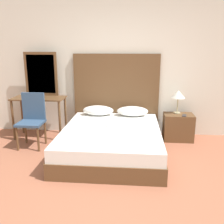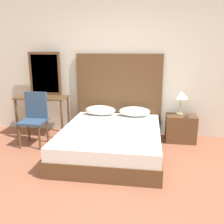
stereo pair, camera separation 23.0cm
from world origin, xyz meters
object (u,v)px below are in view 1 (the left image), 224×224
chair (32,117)px  nightstand (178,127)px  table_lamp (178,95)px  vanity_desk (39,105)px  phone_on_nightstand (184,115)px  bed (111,141)px  phone_on_bed (108,126)px

chair → nightstand: bearing=11.1°
table_lamp → vanity_desk: (-2.61, -0.15, -0.21)m
phone_on_nightstand → table_lamp: bearing=122.0°
bed → table_lamp: table_lamp is taller
vanity_desk → phone_on_nightstand: bearing=-0.5°
phone_on_bed → nightstand: (1.25, 0.65, -0.19)m
phone_on_bed → nightstand: size_ratio=0.31×
table_lamp → chair: bearing=-167.2°
phone_on_bed → nightstand: 1.42m
nightstand → table_lamp: (-0.03, 0.07, 0.60)m
phone_on_bed → vanity_desk: size_ratio=0.17×
nightstand → table_lamp: 0.61m
nightstand → phone_on_nightstand: bearing=-49.7°
bed → phone_on_bed: (-0.06, 0.09, 0.22)m
table_lamp → phone_on_nightstand: 0.40m
bed → vanity_desk: size_ratio=2.01×
table_lamp → chair: (-2.58, -0.59, -0.32)m
nightstand → phone_on_nightstand: size_ratio=3.33×
phone_on_bed → chair: size_ratio=0.18×
bed → phone_on_bed: bearing=124.5°
bed → table_lamp: bearing=34.7°
table_lamp → vanity_desk: table_lamp is taller
vanity_desk → phone_on_bed: bearing=-22.6°
vanity_desk → chair: size_ratio=1.04×
nightstand → phone_on_nightstand: phone_on_nightstand is taller
phone_on_bed → vanity_desk: vanity_desk is taller
chair → vanity_desk: bearing=94.5°
phone_on_bed → table_lamp: (1.23, 0.72, 0.41)m
table_lamp → nightstand: bearing=-70.9°
bed → phone_on_bed: 0.24m
nightstand → table_lamp: size_ratio=1.24×
bed → vanity_desk: 1.65m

